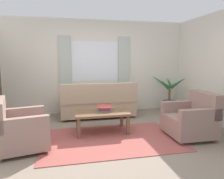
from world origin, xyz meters
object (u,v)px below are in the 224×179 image
at_px(coffee_table, 102,114).
at_px(armchair_left, 18,129).
at_px(armchair_right, 192,119).
at_px(couch, 98,103).
at_px(potted_plant, 169,97).
at_px(book_stack_on_table, 104,108).

bearing_deg(coffee_table, armchair_left, -160.38).
bearing_deg(coffee_table, armchair_right, -19.96).
xyz_separation_m(armchair_left, coffee_table, (1.51, 0.54, 0.03)).
height_order(couch, potted_plant, potted_plant).
distance_m(couch, armchair_right, 2.37).
distance_m(armchair_right, book_stack_on_table, 1.76).
height_order(armchair_left, book_stack_on_table, armchair_left).
relative_size(couch, armchair_right, 2.16).
bearing_deg(couch, book_stack_on_table, 88.52).
xyz_separation_m(coffee_table, book_stack_on_table, (0.07, 0.08, 0.11)).
xyz_separation_m(armchair_left, armchair_right, (3.19, -0.07, 0.00)).
relative_size(book_stack_on_table, potted_plant, 0.34).
bearing_deg(armchair_left, potted_plant, -75.47).
bearing_deg(potted_plant, book_stack_on_table, -149.20).
relative_size(armchair_right, book_stack_on_table, 2.39).
bearing_deg(armchair_left, couch, -55.87).
height_order(book_stack_on_table, potted_plant, potted_plant).
relative_size(armchair_left, potted_plant, 0.92).
distance_m(coffee_table, potted_plant, 2.60).
height_order(armchair_right, potted_plant, potted_plant).
bearing_deg(book_stack_on_table, armchair_right, -23.02).
relative_size(couch, coffee_table, 1.73).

